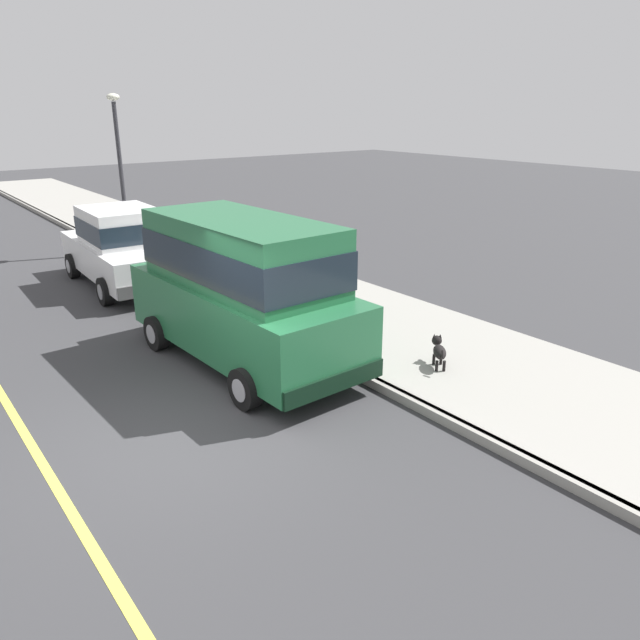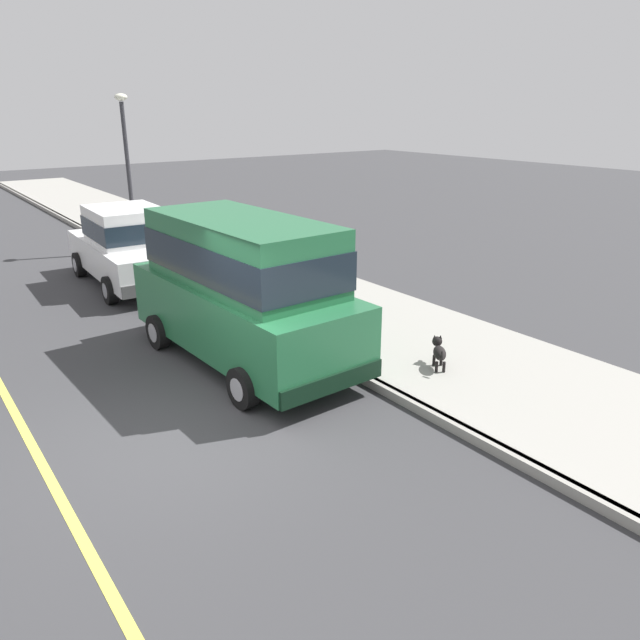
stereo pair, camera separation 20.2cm
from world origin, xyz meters
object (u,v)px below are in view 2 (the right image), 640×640
car_green_van (243,284)px  fire_hydrant (282,301)px  street_lamp (127,154)px  dog_black (439,351)px  car_white_sedan (128,245)px

car_green_van → fire_hydrant: bearing=38.2°
fire_hydrant → street_lamp: street_lamp is taller
car_green_van → street_lamp: (1.45, 9.27, 1.51)m
car_green_van → dog_black: car_green_van is taller
fire_hydrant → street_lamp: 8.41m
car_green_van → fire_hydrant: (1.55, 1.22, -0.92)m
car_white_sedan → street_lamp: 4.06m
street_lamp → car_green_van: bearing=-98.9°
car_green_van → car_white_sedan: car_green_van is taller
car_green_van → fire_hydrant: car_green_van is taller
street_lamp → dog_black: bearing=-86.0°
car_white_sedan → dog_black: size_ratio=7.42×
car_green_van → car_white_sedan: 5.97m
car_white_sedan → street_lamp: street_lamp is taller
car_white_sedan → fire_hydrant: (1.45, -4.73, -0.51)m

